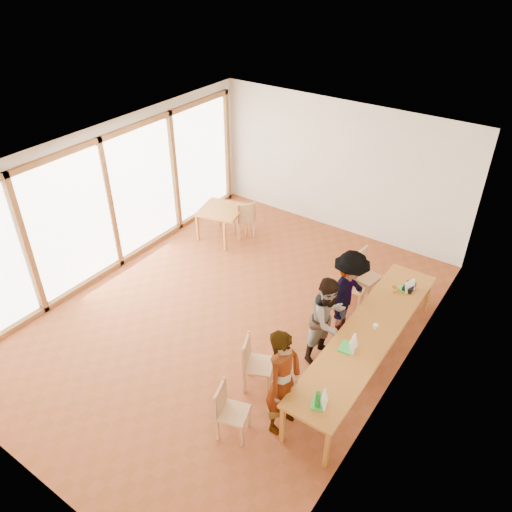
{
  "coord_description": "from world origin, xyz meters",
  "views": [
    {
      "loc": [
        4.36,
        -5.48,
        6.01
      ],
      "look_at": [
        0.16,
        0.55,
        1.1
      ],
      "focal_mm": 35.0,
      "sensor_mm": 36.0,
      "label": 1
    }
  ],
  "objects": [
    {
      "name": "condiment_cup",
      "position": [
        2.54,
        0.39,
        0.78
      ],
      "size": [
        0.08,
        0.08,
        0.06
      ],
      "primitive_type": "cylinder",
      "color": "white",
      "rests_on": "communal_table"
    },
    {
      "name": "chair_mid",
      "position": [
        1.23,
        -1.09,
        0.56
      ],
      "size": [
        0.56,
        0.56,
        0.49
      ],
      "rotation": [
        0.0,
        0.0,
        0.4
      ],
      "color": "tan",
      "rests_on": "ground"
    },
    {
      "name": "ceiling",
      "position": [
        0.0,
        0.0,
        3.02
      ],
      "size": [
        6.0,
        8.0,
        0.04
      ],
      "primitive_type": "cube",
      "color": "white",
      "rests_on": "wall_back"
    },
    {
      "name": "chair_empty",
      "position": [
        1.62,
        1.95,
        0.6
      ],
      "size": [
        0.53,
        0.53,
        0.52
      ],
      "rotation": [
        0.0,
        0.0,
        -0.19
      ],
      "color": "tan",
      "rests_on": "ground"
    },
    {
      "name": "person_far",
      "position": [
        1.85,
        0.84,
        0.82
      ],
      "size": [
        0.66,
        1.09,
        1.63
      ],
      "primitive_type": "imported",
      "rotation": [
        0.0,
        0.0,
        1.62
      ],
      "color": "gray",
      "rests_on": "ground"
    },
    {
      "name": "pink_phone",
      "position": [
        2.44,
        1.61,
        0.76
      ],
      "size": [
        0.05,
        0.1,
        0.01
      ],
      "primitive_type": "cube",
      "color": "#E83754",
      "rests_on": "communal_table"
    },
    {
      "name": "person_mid",
      "position": [
        1.86,
        0.1,
        0.78
      ],
      "size": [
        0.73,
        0.86,
        1.56
      ],
      "primitive_type": "imported",
      "rotation": [
        0.0,
        0.0,
        1.36
      ],
      "color": "gray",
      "rests_on": "ground"
    },
    {
      "name": "green_bottle",
      "position": [
        2.55,
        -1.49,
        0.89
      ],
      "size": [
        0.07,
        0.07,
        0.28
      ],
      "primitive_type": "cylinder",
      "color": "#177320",
      "rests_on": "communal_table"
    },
    {
      "name": "laptop_near",
      "position": [
        2.57,
        -1.41,
        0.8
      ],
      "size": [
        0.26,
        0.27,
        0.2
      ],
      "rotation": [
        0.0,
        0.0,
        0.3
      ],
      "color": "#38D04F",
      "rests_on": "communal_table"
    },
    {
      "name": "side_table",
      "position": [
        -1.85,
        2.08,
        0.67
      ],
      "size": [
        0.9,
        0.9,
        0.75
      ],
      "rotation": [
        0.0,
        0.0,
        0.25
      ],
      "color": "#BB7D29",
      "rests_on": "ground"
    },
    {
      "name": "window_wall",
      "position": [
        -2.96,
        0.0,
        1.5
      ],
      "size": [
        0.1,
        8.0,
        3.0
      ],
      "primitive_type": "cube",
      "color": "white",
      "rests_on": "ground"
    },
    {
      "name": "chair_spare",
      "position": [
        -1.43,
        2.4,
        0.56
      ],
      "size": [
        0.59,
        0.59,
        0.48
      ],
      "rotation": [
        0.0,
        0.0,
        2.49
      ],
      "color": "tan",
      "rests_on": "ground"
    },
    {
      "name": "person_near",
      "position": [
        2.0,
        -1.46,
        0.86
      ],
      "size": [
        0.42,
        0.63,
        1.72
      ],
      "primitive_type": "imported",
      "rotation": [
        0.0,
        0.0,
        1.56
      ],
      "color": "gray",
      "rests_on": "ground"
    },
    {
      "name": "laptop_far",
      "position": [
        2.6,
        1.61,
        0.81
      ],
      "size": [
        0.28,
        0.29,
        0.2
      ],
      "rotation": [
        0.0,
        0.0,
        -0.36
      ],
      "color": "#38D04F",
      "rests_on": "communal_table"
    },
    {
      "name": "chair_near",
      "position": [
        1.44,
        -2.0,
        0.53
      ],
      "size": [
        0.51,
        0.51,
        0.46
      ],
      "rotation": [
        0.0,
        0.0,
        0.31
      ],
      "color": "tan",
      "rests_on": "ground"
    },
    {
      "name": "ground",
      "position": [
        0.0,
        0.0,
        0.0
      ],
      "size": [
        8.0,
        8.0,
        0.0
      ],
      "primitive_type": "plane",
      "color": "brown",
      "rests_on": "ground"
    },
    {
      "name": "yellow_mug",
      "position": [
        2.43,
        1.43,
        0.8
      ],
      "size": [
        0.12,
        0.12,
        0.09
      ],
      "primitive_type": "imported",
      "rotation": [
        0.0,
        0.0,
        0.01
      ],
      "color": "gold",
      "rests_on": "communal_table"
    },
    {
      "name": "wall_right",
      "position": [
        3.0,
        0.0,
        1.5
      ],
      "size": [
        0.1,
        8.0,
        3.0
      ],
      "primitive_type": "cube",
      "color": "beige",
      "rests_on": "ground"
    },
    {
      "name": "black_pouch",
      "position": [
        2.61,
        1.64,
        0.8
      ],
      "size": [
        0.16,
        0.26,
        0.09
      ],
      "primitive_type": "cube",
      "color": "black",
      "rests_on": "communal_table"
    },
    {
      "name": "chair_far",
      "position": [
        1.56,
        1.61,
        0.53
      ],
      "size": [
        0.41,
        0.41,
        0.46
      ],
      "rotation": [
        0.0,
        0.0,
        0.03
      ],
      "color": "tan",
      "rests_on": "ground"
    },
    {
      "name": "wall_front",
      "position": [
        0.0,
        -4.0,
        1.5
      ],
      "size": [
        6.0,
        0.1,
        3.0
      ],
      "primitive_type": "cube",
      "color": "beige",
      "rests_on": "ground"
    },
    {
      "name": "communal_table",
      "position": [
        2.5,
        0.24,
        0.7
      ],
      "size": [
        0.8,
        4.0,
        0.75
      ],
      "color": "#BB7D29",
      "rests_on": "ground"
    },
    {
      "name": "wall_back",
      "position": [
        0.0,
        4.0,
        1.5
      ],
      "size": [
        6.0,
        0.1,
        3.0
      ],
      "primitive_type": "cube",
      "color": "beige",
      "rests_on": "ground"
    },
    {
      "name": "clear_glass",
      "position": [
        2.48,
        -0.28,
        0.8
      ],
      "size": [
        0.07,
        0.07,
        0.09
      ],
      "primitive_type": "cylinder",
      "color": "silver",
      "rests_on": "communal_table"
    },
    {
      "name": "laptop_mid",
      "position": [
        2.42,
        -0.26,
        0.81
      ],
      "size": [
        0.26,
        0.29,
        0.22
      ],
      "rotation": [
        0.0,
        0.0,
        0.12
      ],
      "color": "#38D04F",
      "rests_on": "communal_table"
    }
  ]
}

